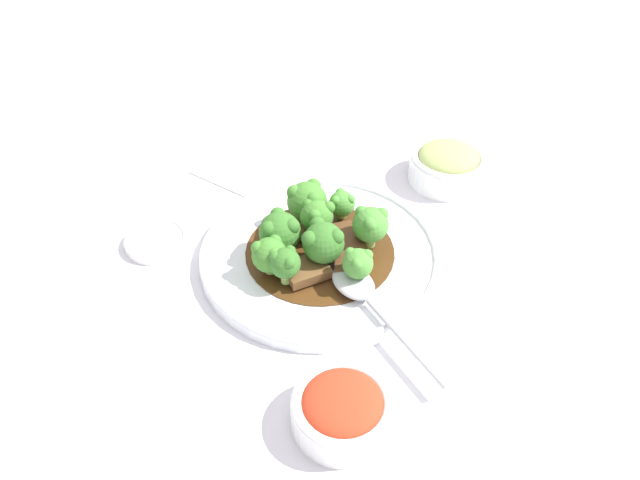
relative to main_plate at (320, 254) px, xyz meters
The scene contains 20 objects.
ground_plane 0.01m from the main_plate, ahead, with size 4.00×4.00×0.00m, color silver.
main_plate is the anchor object (origin of this frame).
beef_strip_0 0.05m from the main_plate, 164.48° to the left, with size 0.07×0.04×0.01m.
beef_strip_1 0.05m from the main_plate, 94.56° to the right, with size 0.07×0.07×0.01m.
beef_strip_2 0.05m from the main_plate, 14.47° to the right, with size 0.05×0.07×0.01m.
beef_strip_3 0.04m from the main_plate, 38.15° to the left, with size 0.05×0.06×0.01m.
broccoli_floret_0 0.07m from the main_plate, 155.32° to the right, with size 0.05×0.05×0.06m.
broccoli_floret_1 0.05m from the main_plate, 118.56° to the left, with size 0.04×0.04×0.05m.
broccoli_floret_2 0.08m from the main_plate, 105.21° to the right, with size 0.04×0.04×0.05m.
broccoli_floret_3 0.05m from the main_plate, 61.27° to the right, with size 0.05×0.05×0.06m.
broccoli_floret_4 0.08m from the main_plate, 33.34° to the right, with size 0.04×0.04×0.05m.
broccoli_floret_5 0.07m from the main_plate, 125.81° to the left, with size 0.05×0.05×0.06m.
broccoli_floret_6 0.08m from the main_plate, 85.48° to the left, with size 0.04×0.04×0.04m.
broccoli_floret_7 0.08m from the main_plate, 26.89° to the left, with size 0.05×0.05×0.06m.
broccoli_floret_8 0.08m from the main_plate, 126.60° to the right, with size 0.04×0.04×0.05m.
serving_spoon 0.09m from the main_plate, 39.23° to the right, with size 0.17×0.15×0.01m.
side_bowl_kimchi 0.24m from the main_plate, 64.94° to the right, with size 0.10×0.10×0.05m.
side_bowl_appetizer 0.26m from the main_plate, 62.78° to the left, with size 0.11×0.11×0.05m.
sauce_dish 0.22m from the main_plate, 167.91° to the right, with size 0.08×0.08×0.01m.
paper_napkin 0.23m from the main_plate, 144.29° to the left, with size 0.13×0.10×0.01m.
Camera 1 is at (0.20, -0.55, 0.56)m, focal length 35.00 mm.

